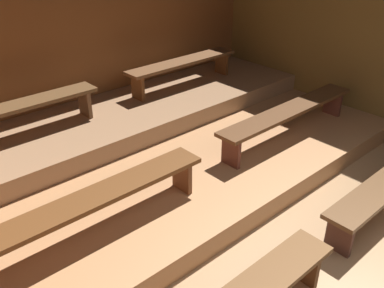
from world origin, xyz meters
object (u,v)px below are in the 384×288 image
bench_lower_left (89,204)px  bench_middle_right (183,65)px  bench_middle_left (18,110)px  bench_lower_right (289,113)px

bench_lower_left → bench_middle_right: 3.23m
bench_lower_left → bench_middle_left: 1.85m
bench_lower_left → bench_lower_right: (2.83, 0.00, 0.00)m
bench_lower_left → bench_middle_left: bench_middle_left is taller
bench_lower_right → bench_middle_left: (-2.66, 1.83, 0.23)m
bench_lower_right → bench_middle_right: bearing=95.4°
bench_middle_left → bench_middle_right: bearing=0.0°
bench_middle_left → bench_middle_right: (2.48, 0.00, 0.00)m
bench_lower_right → bench_middle_right: bench_middle_right is taller
bench_middle_left → bench_lower_left: bearing=-95.4°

